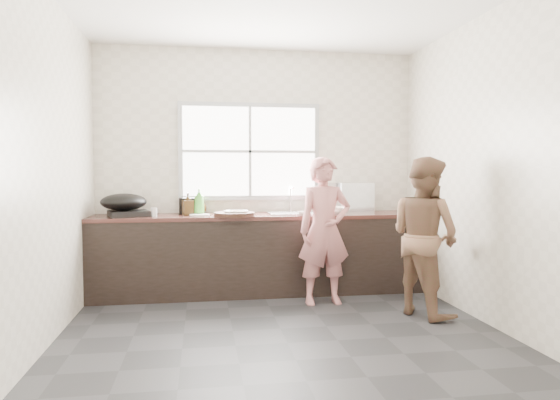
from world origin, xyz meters
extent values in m
cube|color=#262629|center=(0.00, 0.00, -0.01)|extent=(3.60, 3.20, 0.01)
cube|color=silver|center=(0.00, 0.00, 2.71)|extent=(3.60, 3.20, 0.01)
cube|color=beige|center=(0.00, 1.60, 1.35)|extent=(3.60, 0.01, 2.70)
cube|color=beige|center=(-1.80, 0.00, 1.35)|extent=(0.01, 3.20, 2.70)
cube|color=silver|center=(1.80, 0.00, 1.35)|extent=(0.01, 3.20, 2.70)
cube|color=beige|center=(0.00, -1.60, 1.35)|extent=(3.60, 0.01, 2.70)
cube|color=black|center=(0.00, 1.29, 0.41)|extent=(3.60, 0.62, 0.82)
cube|color=#391C17|center=(0.00, 1.29, 0.84)|extent=(3.60, 0.64, 0.04)
cube|color=silver|center=(0.35, 1.29, 0.86)|extent=(0.55, 0.45, 0.02)
cylinder|color=silver|center=(0.35, 1.49, 1.01)|extent=(0.02, 0.02, 0.30)
cube|color=#9EA0A5|center=(-0.10, 1.59, 1.55)|extent=(1.60, 0.05, 1.10)
cube|color=white|center=(-0.10, 1.57, 1.55)|extent=(1.50, 0.01, 1.00)
imported|color=#BE7372|center=(0.56, 0.74, 0.69)|extent=(0.52, 0.36, 1.37)
imported|color=brown|center=(1.39, 0.23, 0.73)|extent=(0.78, 0.87, 1.46)
cylinder|color=black|center=(-0.31, 1.08, 0.88)|extent=(0.46, 0.46, 0.04)
cube|color=#AAAEB1|center=(-0.32, 1.30, 0.90)|extent=(0.19, 0.10, 0.01)
imported|color=white|center=(-0.29, 1.08, 0.89)|extent=(0.30, 0.30, 0.06)
imported|color=silver|center=(0.81, 1.20, 0.89)|extent=(0.25, 0.25, 0.06)
imported|color=silver|center=(0.43, 1.08, 0.89)|extent=(0.22, 0.22, 0.06)
cylinder|color=black|center=(-0.77, 1.45, 0.95)|extent=(0.33, 0.33, 0.18)
cylinder|color=white|center=(-0.67, 1.19, 0.87)|extent=(0.24, 0.24, 0.02)
imported|color=green|center=(-0.67, 1.31, 1.00)|extent=(0.11, 0.11, 0.29)
imported|color=#3D280F|center=(-0.79, 1.32, 0.97)|extent=(0.12, 0.12, 0.22)
imported|color=#3C270F|center=(-0.66, 1.52, 0.94)|extent=(0.13, 0.13, 0.16)
cylinder|color=silver|center=(-1.13, 1.18, 0.91)|extent=(0.07, 0.07, 0.09)
cube|color=black|center=(-1.40, 1.27, 0.89)|extent=(0.48, 0.48, 0.06)
ellipsoid|color=black|center=(-1.45, 1.27, 1.01)|extent=(0.59, 0.59, 0.18)
cube|color=silver|center=(1.08, 1.52, 1.03)|extent=(0.51, 0.41, 0.33)
cylinder|color=silver|center=(-1.41, 1.38, 0.87)|extent=(0.26, 0.26, 0.01)
cylinder|color=silver|center=(-1.25, 1.36, 0.87)|extent=(0.31, 0.31, 0.01)
camera|label=1|loc=(-0.65, -4.08, 1.33)|focal=32.00mm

